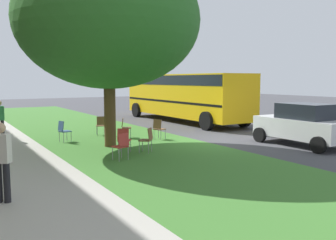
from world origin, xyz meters
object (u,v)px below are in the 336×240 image
(chair_1, at_px, (122,144))
(chair_6, at_px, (125,126))
(chair_0, at_px, (101,124))
(pedestrian_1, at_px, (2,159))
(chair_5, at_px, (124,138))
(parked_car, at_px, (303,124))
(chair_3, at_px, (147,138))
(pedestrian_0, at_px, (0,118))
(street_tree, at_px, (108,21))
(chair_4, at_px, (63,130))
(chair_2, at_px, (159,128))
(school_bus, at_px, (184,93))

(chair_1, height_order, chair_6, same)
(chair_0, distance_m, pedestrian_1, 9.49)
(chair_5, height_order, parked_car, parked_car)
(chair_3, distance_m, pedestrian_0, 6.98)
(street_tree, height_order, chair_4, street_tree)
(chair_0, xyz_separation_m, chair_1, (-5.47, 1.40, 0.00))
(chair_5, xyz_separation_m, chair_6, (3.17, -1.49, 0.00))
(chair_1, bearing_deg, parked_car, -99.28)
(chair_5, bearing_deg, chair_4, 19.00)
(chair_3, bearing_deg, parked_car, -107.66)
(street_tree, distance_m, pedestrian_0, 6.40)
(pedestrian_1, bearing_deg, chair_3, -58.18)
(street_tree, height_order, pedestrian_0, street_tree)
(chair_2, bearing_deg, chair_3, 142.37)
(chair_0, height_order, chair_1, same)
(chair_0, xyz_separation_m, chair_3, (-4.77, 0.10, 0.00))
(chair_6, bearing_deg, chair_3, 167.98)
(chair_1, distance_m, pedestrian_1, 4.54)
(chair_2, distance_m, pedestrian_0, 6.75)
(chair_2, distance_m, chair_6, 1.60)
(chair_3, bearing_deg, street_tree, 19.30)
(chair_1, height_order, chair_3, same)
(chair_4, distance_m, pedestrian_0, 2.90)
(street_tree, xyz_separation_m, chair_2, (0.47, -2.42, -4.22))
(street_tree, xyz_separation_m, pedestrian_1, (-5.00, 4.45, -3.81))
(chair_1, relative_size, chair_5, 1.00)
(chair_1, distance_m, chair_3, 1.47)
(chair_0, bearing_deg, street_tree, 165.75)
(chair_2, bearing_deg, pedestrian_0, 60.14)
(chair_1, distance_m, chair_4, 4.50)
(pedestrian_1, bearing_deg, school_bus, -47.38)
(street_tree, relative_size, school_bus, 0.70)
(school_bus, bearing_deg, chair_0, 113.41)
(pedestrian_0, bearing_deg, chair_3, -144.24)
(chair_4, bearing_deg, school_bus, -65.80)
(chair_4, bearing_deg, parked_car, -125.85)
(pedestrian_0, bearing_deg, chair_1, -156.41)
(chair_0, height_order, school_bus, school_bus)
(parked_car, height_order, pedestrian_0, pedestrian_0)
(chair_5, bearing_deg, chair_0, -10.83)
(chair_0, height_order, pedestrian_1, pedestrian_1)
(chair_5, relative_size, pedestrian_0, 0.52)
(chair_4, distance_m, chair_5, 3.60)
(chair_2, height_order, chair_6, same)
(chair_3, height_order, chair_5, same)
(chair_0, relative_size, parked_car, 0.24)
(street_tree, bearing_deg, chair_3, -160.70)
(street_tree, height_order, chair_1, street_tree)
(street_tree, bearing_deg, chair_5, 176.16)
(chair_1, distance_m, school_bus, 11.47)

